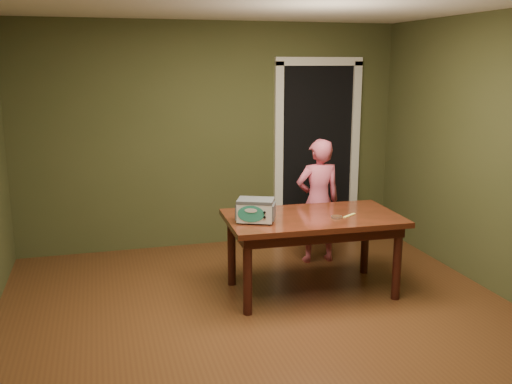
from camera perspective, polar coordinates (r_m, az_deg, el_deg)
floor at (r=4.72m, az=2.05°, el=-14.04°), size 5.00×5.00×0.00m
room_shell at (r=4.24m, az=2.23°, el=7.03°), size 4.52×5.02×2.61m
doorway at (r=7.35m, az=5.25°, el=4.32°), size 1.10×0.66×2.25m
dining_table at (r=5.34m, az=5.66°, el=-3.39°), size 1.63×0.95×0.75m
toy_oven at (r=5.05m, az=-0.03°, el=-1.77°), size 0.39×0.33×0.21m
baking_pan at (r=5.24m, az=8.06°, el=-2.48°), size 0.10×0.10×0.02m
spatula at (r=5.34m, az=9.32°, el=-2.33°), size 0.16×0.12×0.01m
child at (r=6.18m, az=6.23°, el=-0.91°), size 0.50×0.33×1.35m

